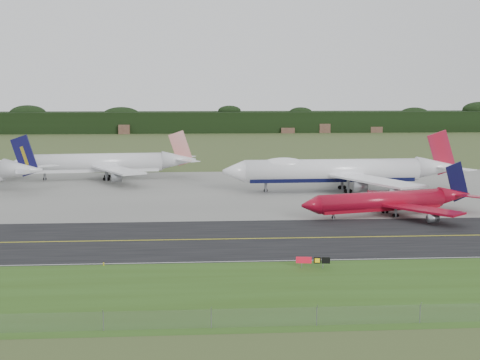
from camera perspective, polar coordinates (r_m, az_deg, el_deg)
name	(u,v)px	position (r m, az deg, el deg)	size (l,w,h in m)	color
ground	(302,233)	(124.76, 5.29, -4.52)	(600.00, 600.00, 0.00)	#36431F
grass_verge	(343,290)	(91.52, 8.81, -9.25)	(400.00, 30.00, 0.01)	#2F4D16
taxiway	(305,238)	(120.91, 5.60, -4.93)	(400.00, 32.00, 0.02)	black
apron	(271,190)	(174.43, 2.64, -0.89)	(400.00, 78.00, 0.01)	slate
taxiway_centreline	(305,238)	(120.90, 5.60, -4.92)	(400.00, 0.40, 0.00)	#CFC913
taxiway_edge_line	(322,260)	(106.09, 6.97, -6.78)	(400.00, 0.25, 0.00)	silver
perimeter_fence	(369,315)	(79.19, 10.92, -11.25)	(320.00, 0.10, 320.00)	slate
horizon_treeline	(228,123)	(395.04, -1.02, 4.90)	(700.00, 25.00, 12.00)	black
jet_ba_747	(340,171)	(174.01, 8.55, 0.79)	(62.69, 52.02, 15.79)	white
jet_red_737	(390,201)	(144.10, 12.69, -1.77)	(39.71, 31.73, 10.85)	maroon
jet_star_tail	(106,163)	(198.50, -11.38, 1.41)	(53.41, 44.55, 14.08)	silver
taxiway_sign	(313,260)	(101.12, 6.23, -6.83)	(5.06, 0.85, 1.69)	slate
edge_marker_left	(104,264)	(104.18, -11.56, -7.04)	(0.16, 0.16, 0.50)	yellow
edge_marker_center	(329,260)	(105.27, 7.59, -6.79)	(0.16, 0.16, 0.50)	yellow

